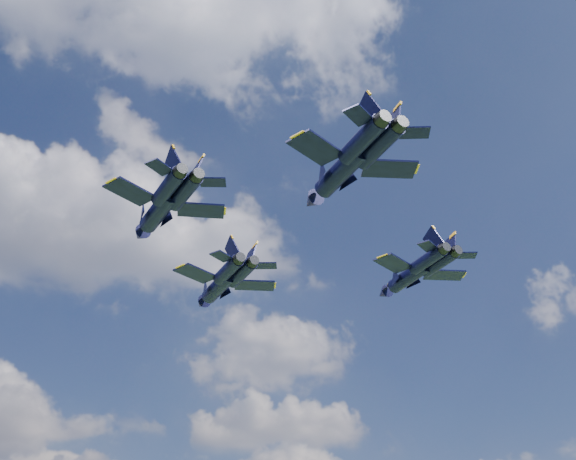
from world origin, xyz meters
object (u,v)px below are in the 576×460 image
(jet_lead, at_px, (218,287))
(jet_left, at_px, (157,212))
(jet_slot, at_px, (339,173))
(jet_right, at_px, (407,277))

(jet_lead, distance_m, jet_left, 20.13)
(jet_left, relative_size, jet_slot, 0.98)
(jet_lead, bearing_deg, jet_slot, -89.79)
(jet_lead, bearing_deg, jet_left, -130.14)
(jet_lead, height_order, jet_slot, jet_lead)
(jet_lead, xyz_separation_m, jet_right, (22.63, -9.84, -1.36))
(jet_lead, relative_size, jet_right, 1.10)
(jet_right, distance_m, jet_slot, 24.38)
(jet_left, relative_size, jet_right, 1.05)
(jet_slot, bearing_deg, jet_left, 129.57)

